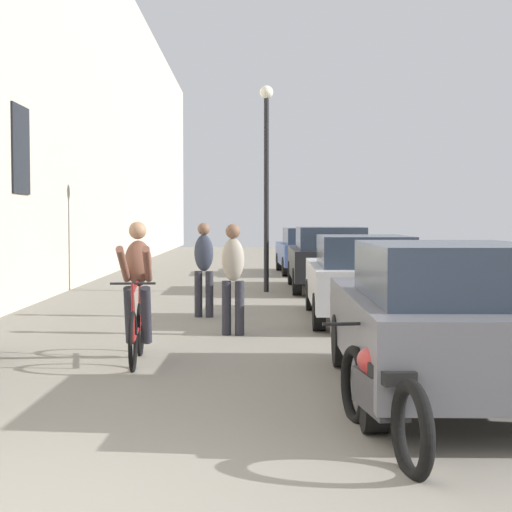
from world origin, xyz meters
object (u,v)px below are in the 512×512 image
Objects in this scene: parked_car_third at (328,257)px; parked_motorcycle at (381,392)px; parked_car_nearest at (439,317)px; cyclist_on_bicycle at (137,295)px; pedestrian_mid at (204,264)px; parked_car_second at (361,276)px; parked_car_fourth at (307,250)px; pedestrian_near at (233,273)px; street_lamp at (266,162)px.

parked_motorcycle is at bearing -94.11° from parked_car_third.
cyclist_on_bicycle is at bearing 148.52° from parked_car_nearest.
parked_car_nearest is at bearing -31.48° from cyclist_on_bicycle.
pedestrian_mid is 6.72m from parked_car_nearest.
parked_car_nearest is at bearing -90.44° from parked_car_third.
parked_car_nearest is 1.03× the size of parked_car_second.
parked_car_second is at bearing -89.71° from parked_car_fourth.
parked_car_fourth is 1.95× the size of parked_motorcycle.
pedestrian_near is 7.64m from parked_car_third.
cyclist_on_bicycle reaches higher than pedestrian_near.
parked_motorcycle is at bearing -77.45° from pedestrian_near.
street_lamp is (0.66, 6.89, 2.17)m from pedestrian_near.
cyclist_on_bicycle is 0.41× the size of parked_car_nearest.
street_lamp reaches higher than parked_car_fourth.
pedestrian_near is 1.00× the size of pedestrian_mid.
cyclist_on_bicycle is at bearing -118.86° from pedestrian_near.
parked_car_third reaches higher than parked_car_fourth.
pedestrian_mid is 0.39× the size of parked_car_nearest.
parked_car_fourth is (-0.06, 11.51, -0.00)m from parked_car_second.
pedestrian_mid is 0.34× the size of street_lamp.
cyclist_on_bicycle reaches higher than pedestrian_mid.
pedestrian_mid is 0.40× the size of parked_car_fourth.
parked_car_second is at bearing 37.30° from pedestrian_near.
pedestrian_mid is (0.57, 4.19, 0.13)m from cyclist_on_bicycle.
pedestrian_mid is 0.40× the size of parked_car_second.
parked_motorcycle is at bearing -76.86° from pedestrian_mid.
parked_car_second is (2.15, 1.64, -0.18)m from pedestrian_near.
street_lamp is 1.18× the size of parked_car_fourth.
street_lamp reaches higher than parked_car_third.
parked_car_nearest reaches higher than parked_car_fourth.
street_lamp is 11.25m from parked_car_nearest.
parked_car_third is at bearing -89.13° from parked_car_fourth.
cyclist_on_bicycle is at bearing -101.98° from parked_car_fourth.
parked_car_nearest is 17.19m from parked_car_fourth.
parked_car_nearest is 5.67m from parked_car_second.
parked_motorcycle is (1.81, -7.76, -0.54)m from pedestrian_mid.
parked_motorcycle is (-0.84, -1.59, -0.38)m from parked_car_nearest.
pedestrian_mid is at bearing 82.19° from cyclist_on_bicycle.
parked_motorcycle is (-0.93, -12.95, -0.40)m from parked_car_third.
parked_car_fourth is (-0.00, 17.19, -0.03)m from parked_car_nearest.
street_lamp is 1.14× the size of parked_car_nearest.
parked_car_nearest is 1.84m from parked_motorcycle.
parked_car_nearest is at bearing -90.00° from parked_car_fourth.
street_lamp is 5.94m from parked_car_second.
pedestrian_near is 0.34× the size of street_lamp.
cyclist_on_bicycle is at bearing -109.47° from parked_car_third.
cyclist_on_bicycle is at bearing -101.34° from street_lamp.
pedestrian_mid is 0.38× the size of parked_car_third.
pedestrian_mid reaches higher than parked_car_nearest.
parked_car_third is (3.32, 9.38, -0.01)m from cyclist_on_bicycle.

